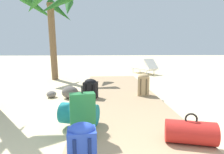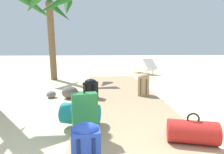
% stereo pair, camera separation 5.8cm
% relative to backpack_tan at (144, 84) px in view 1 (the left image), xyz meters
% --- Properties ---
extents(ground_plane, '(60.00, 60.00, 0.00)m').
position_rel_backpack_tan_xyz_m(ground_plane, '(-0.63, -0.89, -0.39)').
color(ground_plane, beige).
extents(boardwalk, '(1.94, 7.38, 0.08)m').
position_rel_backpack_tan_xyz_m(boardwalk, '(-0.63, -0.15, -0.35)').
color(boardwalk, tan).
rests_on(boardwalk, ground).
extents(backpack_tan, '(0.34, 0.31, 0.59)m').
position_rel_backpack_tan_xyz_m(backpack_tan, '(0.00, 0.00, 0.00)').
color(backpack_tan, tan).
rests_on(backpack_tan, boardwalk).
extents(backpack_black, '(0.38, 0.32, 0.49)m').
position_rel_backpack_tan_xyz_m(backpack_black, '(-1.39, -0.18, -0.05)').
color(backpack_black, black).
rests_on(backpack_black, boardwalk).
extents(suitcase_green, '(0.36, 0.22, 0.75)m').
position_rel_backpack_tan_xyz_m(suitcase_green, '(-1.38, -2.39, 0.02)').
color(suitcase_green, '#237538').
rests_on(suitcase_green, boardwalk).
extents(duffel_bag_teal, '(0.69, 0.51, 0.46)m').
position_rel_backpack_tan_xyz_m(duffel_bag_teal, '(-1.49, -1.85, -0.13)').
color(duffel_bag_teal, '#197A7F').
rests_on(duffel_bag_teal, boardwalk).
extents(duffel_bag_red, '(0.70, 0.47, 0.42)m').
position_rel_backpack_tan_xyz_m(duffel_bag_red, '(0.05, -2.60, -0.15)').
color(duffel_bag_red, red).
rests_on(duffel_bag_red, boardwalk).
extents(backpack_blue, '(0.31, 0.26, 0.52)m').
position_rel_backpack_tan_xyz_m(backpack_blue, '(-1.32, -3.09, -0.04)').
color(backpack_blue, '#2847B7').
rests_on(backpack_blue, boardwalk).
extents(palm_tree_far_left, '(2.27, 2.32, 3.46)m').
position_rel_backpack_tan_xyz_m(palm_tree_far_left, '(-3.07, 3.14, 2.26)').
color(palm_tree_far_left, brown).
rests_on(palm_tree_far_left, ground).
extents(lounge_chair, '(1.23, 1.64, 0.80)m').
position_rel_backpack_tan_xyz_m(lounge_chair, '(1.15, 4.78, -0.06)').
color(lounge_chair, white).
rests_on(lounge_chair, ground).
extents(rock_left_near, '(0.46, 0.40, 0.32)m').
position_rel_backpack_tan_xyz_m(rock_left_near, '(-1.95, 0.12, -0.23)').
color(rock_left_near, '#5B5651').
rests_on(rock_left_near, ground).
extents(rock_left_far, '(0.29, 0.32, 0.18)m').
position_rel_backpack_tan_xyz_m(rock_left_far, '(-2.47, 0.23, -0.30)').
color(rock_left_far, slate).
rests_on(rock_left_far, ground).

